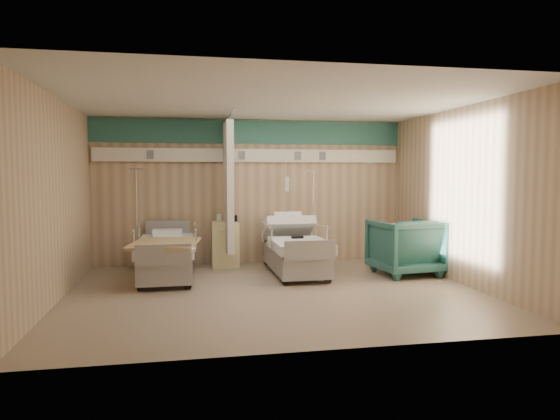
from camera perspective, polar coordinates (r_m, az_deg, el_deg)
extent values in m
cube|color=gray|center=(7.46, -0.65, -9.35)|extent=(6.00, 5.00, 0.00)
cube|color=tan|center=(9.74, -3.25, 2.11)|extent=(6.00, 0.04, 2.80)
cube|color=tan|center=(4.83, 4.58, 0.09)|extent=(6.00, 0.04, 2.80)
cube|color=tan|center=(7.36, -24.32, 1.11)|extent=(0.04, 5.00, 2.80)
cube|color=tan|center=(8.34, 20.10, 1.54)|extent=(0.04, 5.00, 2.80)
cube|color=silver|center=(7.34, -0.66, 12.43)|extent=(6.00, 5.00, 0.04)
cube|color=#2E6C60|center=(9.75, -3.26, 8.88)|extent=(6.00, 0.04, 0.45)
cube|color=white|center=(9.69, -3.23, 6.24)|extent=(5.88, 0.08, 0.25)
cylinder|color=silver|center=(8.84, -5.78, 10.73)|extent=(0.03, 1.80, 0.03)
cube|color=silver|center=(9.13, -5.91, 2.66)|extent=(0.12, 0.90, 2.35)
cube|color=beige|center=(9.47, -6.30, -3.89)|extent=(0.50, 0.48, 0.85)
imported|color=#20514A|center=(8.91, 14.10, -4.10)|extent=(1.14, 1.17, 0.97)
cube|color=white|center=(8.86, 13.99, -0.75)|extent=(0.70, 0.63, 0.07)
cylinder|color=silver|center=(9.62, 3.72, -6.23)|extent=(0.32, 0.32, 0.03)
cylinder|color=silver|center=(9.50, 3.74, -0.97)|extent=(0.03, 0.03, 1.80)
cylinder|color=silver|center=(9.46, 3.77, 4.46)|extent=(0.22, 0.03, 0.03)
cylinder|color=silver|center=(9.51, -15.90, -6.49)|extent=(0.33, 0.33, 0.03)
cylinder|color=silver|center=(9.39, -16.01, -1.07)|extent=(0.03, 0.03, 1.83)
cylinder|color=silver|center=(9.36, -16.12, 4.54)|extent=(0.22, 0.03, 0.03)
cube|color=black|center=(8.62, 2.00, -3.13)|extent=(0.21, 0.10, 0.04)
cube|color=tan|center=(8.06, -13.03, -3.74)|extent=(1.16, 1.37, 0.04)
cube|color=black|center=(9.46, -5.56, -0.95)|extent=(0.23, 0.16, 0.11)
cylinder|color=white|center=(9.45, -6.98, -0.90)|extent=(0.11, 0.11, 0.14)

